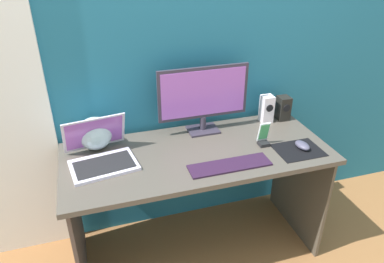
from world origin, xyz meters
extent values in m
plane|color=#905E35|center=(0.00, 0.00, 0.00)|extent=(8.00, 8.00, 0.00)
cube|color=#216785|center=(0.00, 0.36, 1.25)|extent=(6.00, 0.04, 2.50)
cube|color=#4F4840|center=(0.00, 0.00, 0.70)|extent=(1.45, 0.62, 0.03)
cube|color=#4F413C|center=(-0.68, 0.00, 0.34)|extent=(0.02, 0.58, 0.69)
cube|color=brown|center=(0.68, 0.00, 0.34)|extent=(0.02, 0.58, 0.69)
cube|color=#352E3D|center=(0.10, 0.22, 0.72)|extent=(0.18, 0.14, 0.01)
cylinder|color=#352E3D|center=(0.10, 0.22, 0.77)|extent=(0.04, 0.04, 0.08)
cube|color=#352E3D|center=(0.10, 0.22, 0.96)|extent=(0.53, 0.02, 0.31)
cube|color=#A559BF|center=(0.10, 0.21, 0.96)|extent=(0.50, 0.00, 0.27)
cube|color=black|center=(0.64, 0.22, 0.79)|extent=(0.07, 0.08, 0.15)
cylinder|color=black|center=(0.64, 0.18, 0.81)|extent=(0.05, 0.00, 0.05)
cube|color=white|center=(0.52, 0.22, 0.80)|extent=(0.07, 0.07, 0.17)
cylinder|color=black|center=(0.52, 0.18, 0.82)|extent=(0.05, 0.00, 0.05)
cube|color=silver|center=(-0.50, 0.00, 0.72)|extent=(0.35, 0.27, 0.02)
cube|color=black|center=(-0.50, -0.01, 0.73)|extent=(0.31, 0.21, 0.00)
cube|color=silver|center=(-0.52, 0.16, 0.83)|extent=(0.33, 0.13, 0.21)
cube|color=#A559BF|center=(-0.52, 0.15, 0.84)|extent=(0.30, 0.12, 0.18)
sphere|color=silver|center=(-0.52, 0.21, 0.80)|extent=(0.18, 0.18, 0.18)
cube|color=#2C1831|center=(0.11, -0.18, 0.72)|extent=(0.43, 0.12, 0.01)
cube|color=black|center=(0.53, -0.15, 0.72)|extent=(0.25, 0.20, 0.00)
ellipsoid|color=#4A475C|center=(0.56, -0.14, 0.74)|extent=(0.07, 0.11, 0.04)
cube|color=black|center=(0.37, -0.04, 0.73)|extent=(0.06, 0.05, 0.02)
cube|color=white|center=(0.37, -0.03, 0.80)|extent=(0.06, 0.03, 0.12)
cube|color=#4CB266|center=(0.37, -0.04, 0.80)|extent=(0.05, 0.02, 0.10)
camera|label=1|loc=(-0.52, -1.59, 1.75)|focal=33.86mm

